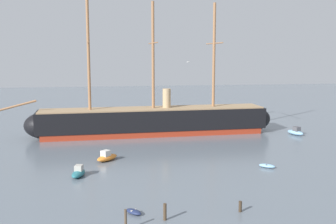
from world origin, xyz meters
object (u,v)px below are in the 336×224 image
mooring_piling_nearest (240,206)px  seagull_in_flight (188,62)px  motorboat_alongside_bow (107,157)px  motorboat_far_right (296,132)px  dinghy_distant_centre (167,129)px  dinghy_foreground_left (134,212)px  mooring_piling_right_pair (165,212)px  tall_ship (153,120)px  motorboat_mid_left (79,173)px  dinghy_mid_right (267,166)px  mooring_piling_left_pair (126,220)px

mooring_piling_nearest → seagull_in_flight: size_ratio=1.20×
motorboat_alongside_bow → motorboat_far_right: bearing=20.7°
dinghy_distant_centre → mooring_piling_nearest: size_ratio=1.86×
dinghy_foreground_left → mooring_piling_right_pair: bearing=-34.5°
mooring_piling_right_pair → seagull_in_flight: seagull_in_flight is taller
tall_ship → motorboat_mid_left: tall_ship is taller
dinghy_mid_right → mooring_piling_right_pair: mooring_piling_right_pair is taller
motorboat_alongside_bow → mooring_piling_right_pair: 28.03m
seagull_in_flight → mooring_piling_right_pair: bearing=-114.7°
motorboat_mid_left → dinghy_distant_centre: size_ratio=1.79×
motorboat_mid_left → dinghy_distant_centre: (19.43, 36.05, -0.34)m
dinghy_foreground_left → mooring_piling_right_pair: (3.40, -2.34, 0.71)m
motorboat_far_right → dinghy_distant_centre: size_ratio=2.06×
dinghy_distant_centre → mooring_piling_nearest: (0.71, -53.60, 0.39)m
dinghy_foreground_left → motorboat_mid_left: 17.87m
mooring_piling_nearest → seagull_in_flight: bearing=116.1°
dinghy_mid_right → seagull_in_flight: bearing=-151.5°
motorboat_mid_left → mooring_piling_left_pair: size_ratio=1.90×
motorboat_mid_left → dinghy_mid_right: (30.84, 0.06, -0.29)m
motorboat_far_right → mooring_piling_nearest: (-28.10, -42.77, -0.03)m
mooring_piling_right_pair → dinghy_foreground_left: bearing=145.5°
motorboat_alongside_bow → dinghy_distant_centre: bearing=61.2°
dinghy_mid_right → motorboat_alongside_bow: motorboat_alongside_bow is taller
mooring_piling_left_pair → dinghy_distant_centre: bearing=76.9°
tall_ship → dinghy_distant_centre: 7.27m
motorboat_mid_left → mooring_piling_left_pair: bearing=-73.1°
motorboat_alongside_bow → mooring_piling_left_pair: (1.82, -29.20, 0.48)m
motorboat_mid_left → dinghy_distant_centre: bearing=61.7°
motorboat_alongside_bow → motorboat_mid_left: bearing=-116.9°
dinghy_distant_centre → motorboat_far_right: bearing=-20.6°
tall_ship → seagull_in_flight: (0.17, -39.06, 14.45)m
seagull_in_flight → mooring_piling_nearest: bearing=-63.9°
tall_ship → mooring_piling_right_pair: (-4.60, -49.43, -2.34)m
motorboat_mid_left → motorboat_alongside_bow: bearing=63.1°
dinghy_mid_right → dinghy_distant_centre: dinghy_mid_right is taller
dinghy_foreground_left → motorboat_mid_left: size_ratio=0.56×
tall_ship → seagull_in_flight: tall_ship is taller
dinghy_foreground_left → mooring_piling_nearest: (12.74, -1.28, 0.38)m
motorboat_alongside_bow → tall_ship: bearing=63.6°
dinghy_mid_right → mooring_piling_nearest: mooring_piling_nearest is taller
mooring_piling_nearest → motorboat_mid_left: bearing=138.9°
tall_ship → mooring_piling_left_pair: tall_ship is taller
tall_ship → mooring_piling_right_pair: tall_ship is taller
motorboat_alongside_bow → mooring_piling_nearest: motorboat_alongside_bow is taller
dinghy_mid_right → mooring_piling_right_pair: (-20.03, -18.66, 0.66)m
tall_ship → mooring_piling_left_pair: 52.20m
dinghy_distant_centre → mooring_piling_left_pair: (-13.20, -56.57, 0.89)m
mooring_piling_left_pair → seagull_in_flight: seagull_in_flight is taller
dinghy_mid_right → motorboat_far_right: bearing=55.3°
mooring_piling_nearest → motorboat_alongside_bow: bearing=121.0°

